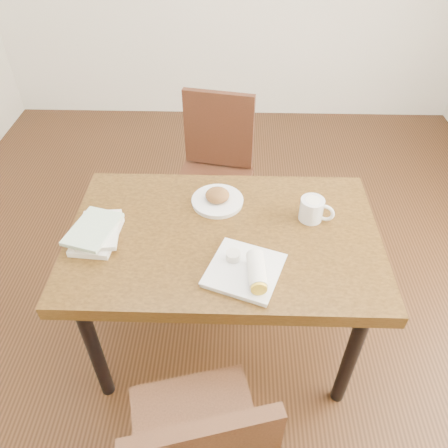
{
  "coord_description": "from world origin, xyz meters",
  "views": [
    {
      "loc": [
        0.04,
        -1.32,
        1.98
      ],
      "look_at": [
        0.0,
        0.0,
        0.8
      ],
      "focal_mm": 35.0,
      "sensor_mm": 36.0,
      "label": 1
    }
  ],
  "objects_px": {
    "table": "(224,247)",
    "book_stack": "(97,232)",
    "plate_burrito": "(248,270)",
    "chair_far": "(215,167)",
    "plate_scone": "(217,199)",
    "coffee_mug": "(313,209)"
  },
  "relations": [
    {
      "from": "chair_far",
      "to": "book_stack",
      "type": "distance_m",
      "value": 0.96
    },
    {
      "from": "table",
      "to": "plate_burrito",
      "type": "bearing_deg",
      "value": -67.2
    },
    {
      "from": "plate_scone",
      "to": "plate_burrito",
      "type": "xyz_separation_m",
      "value": [
        0.13,
        -0.43,
        0.0
      ]
    },
    {
      "from": "table",
      "to": "coffee_mug",
      "type": "bearing_deg",
      "value": 15.34
    },
    {
      "from": "chair_far",
      "to": "coffee_mug",
      "type": "xyz_separation_m",
      "value": [
        0.45,
        -0.68,
        0.25
      ]
    },
    {
      "from": "chair_far",
      "to": "book_stack",
      "type": "height_order",
      "value": "chair_far"
    },
    {
      "from": "plate_scone",
      "to": "plate_burrito",
      "type": "height_order",
      "value": "plate_burrito"
    },
    {
      "from": "chair_far",
      "to": "coffee_mug",
      "type": "bearing_deg",
      "value": -56.47
    },
    {
      "from": "chair_far",
      "to": "coffee_mug",
      "type": "distance_m",
      "value": 0.85
    },
    {
      "from": "book_stack",
      "to": "plate_scone",
      "type": "bearing_deg",
      "value": 26.68
    },
    {
      "from": "table",
      "to": "book_stack",
      "type": "bearing_deg",
      "value": -175.13
    },
    {
      "from": "coffee_mug",
      "to": "book_stack",
      "type": "distance_m",
      "value": 0.9
    },
    {
      "from": "table",
      "to": "plate_scone",
      "type": "xyz_separation_m",
      "value": [
        -0.03,
        0.2,
        0.1
      ]
    },
    {
      "from": "table",
      "to": "chair_far",
      "type": "bearing_deg",
      "value": 95.63
    },
    {
      "from": "coffee_mug",
      "to": "table",
      "type": "bearing_deg",
      "value": -164.66
    },
    {
      "from": "table",
      "to": "book_stack",
      "type": "relative_size",
      "value": 4.77
    },
    {
      "from": "table",
      "to": "coffee_mug",
      "type": "relative_size",
      "value": 8.9
    },
    {
      "from": "chair_far",
      "to": "plate_scone",
      "type": "distance_m",
      "value": 0.62
    },
    {
      "from": "plate_scone",
      "to": "book_stack",
      "type": "distance_m",
      "value": 0.54
    },
    {
      "from": "plate_scone",
      "to": "plate_burrito",
      "type": "bearing_deg",
      "value": -72.91
    },
    {
      "from": "plate_scone",
      "to": "book_stack",
      "type": "relative_size",
      "value": 0.86
    },
    {
      "from": "plate_burrito",
      "to": "chair_far",
      "type": "bearing_deg",
      "value": 99.74
    }
  ]
}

